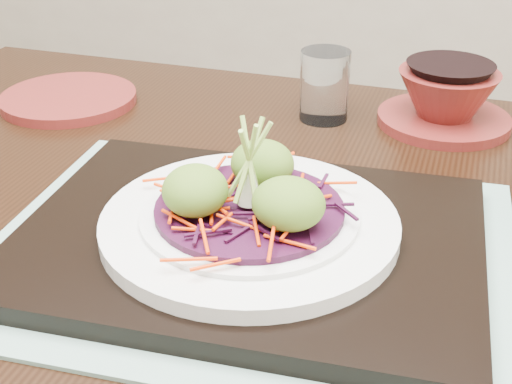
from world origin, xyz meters
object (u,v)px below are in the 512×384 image
(water_glass, at_px, (325,86))
(terracotta_bowl_set, at_px, (446,101))
(serving_tray, at_px, (250,239))
(terracotta_side_plate, at_px, (69,99))
(white_plate, at_px, (249,222))
(dining_table, at_px, (289,308))

(water_glass, distance_m, terracotta_bowl_set, 0.15)
(serving_tray, bearing_deg, terracotta_bowl_set, 64.65)
(terracotta_side_plate, distance_m, terracotta_bowl_set, 0.48)
(serving_tray, xyz_separation_m, terracotta_bowl_set, (0.15, 0.34, 0.02))
(serving_tray, distance_m, white_plate, 0.02)
(terracotta_side_plate, height_order, terracotta_bowl_set, terracotta_bowl_set)
(terracotta_bowl_set, bearing_deg, water_glass, -170.96)
(dining_table, distance_m, terracotta_bowl_set, 0.34)
(dining_table, bearing_deg, terracotta_bowl_set, 68.56)
(serving_tray, distance_m, terracotta_side_plate, 0.43)
(white_plate, relative_size, water_glass, 2.96)
(water_glass, xyz_separation_m, terracotta_bowl_set, (0.15, 0.02, -0.01))
(white_plate, distance_m, terracotta_side_plate, 0.43)
(white_plate, distance_m, water_glass, 0.32)
(white_plate, height_order, water_glass, water_glass)
(dining_table, relative_size, terracotta_bowl_set, 6.63)
(serving_tray, xyz_separation_m, water_glass, (0.00, 0.32, 0.03))
(dining_table, xyz_separation_m, serving_tray, (-0.02, -0.05, 0.11))
(dining_table, distance_m, serving_tray, 0.13)
(terracotta_side_plate, xyz_separation_m, water_glass, (0.33, 0.04, 0.04))
(dining_table, xyz_separation_m, water_glass, (-0.02, 0.26, 0.14))
(white_plate, distance_m, terracotta_bowl_set, 0.37)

